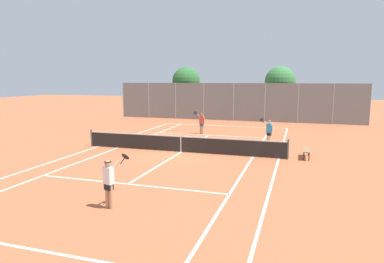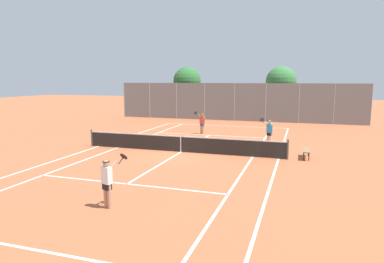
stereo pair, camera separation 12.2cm
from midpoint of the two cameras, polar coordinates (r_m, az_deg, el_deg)
The scene contains 12 objects.
ground_plane at distance 19.80m, azimuth -2.03°, elevation -3.46°, with size 120.00×120.00×0.00m, color #B25B38.
court_line_markings at distance 19.80m, azimuth -2.03°, elevation -3.45°, with size 11.10×23.90×0.01m.
tennis_net at distance 19.70m, azimuth -2.04°, elevation -2.01°, with size 12.00×0.10×1.07m.
player_near_side at distance 11.49m, azimuth -13.98°, elevation -7.93°, with size 0.82×0.70×1.77m.
player_far_left at distance 26.24m, azimuth 1.47°, elevation 1.59°, with size 0.81×0.70×1.77m.
player_far_right at distance 22.25m, azimuth 12.57°, elevation 0.11°, with size 0.87×0.67×1.77m.
loose_tennis_ball_0 at distance 23.16m, azimuth 10.39°, elevation -1.74°, with size 0.07×0.07×0.07m, color #D1DB33.
loose_tennis_ball_1 at distance 26.54m, azimuth -7.60°, elevation -0.35°, with size 0.07×0.07×0.07m, color #D1DB33.
courtside_bench at distance 19.24m, azimuth 18.36°, elevation -3.02°, with size 0.36×1.50×0.47m.
back_fence at distance 34.93m, azimuth 6.82°, elevation 4.91°, with size 25.08×0.08×3.82m.
tree_behind_left at distance 38.59m, azimuth -1.15°, elevation 8.31°, with size 3.09×3.09×5.54m.
tree_behind_right at distance 37.63m, azimuth 14.39°, elevation 7.90°, with size 3.19×3.19×5.55m.
Camera 1 is at (6.45, -18.25, 4.16)m, focal length 32.00 mm.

